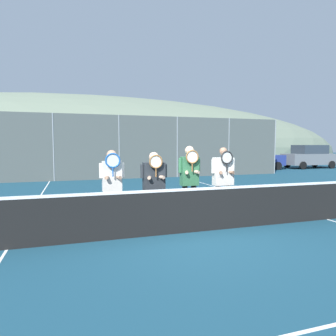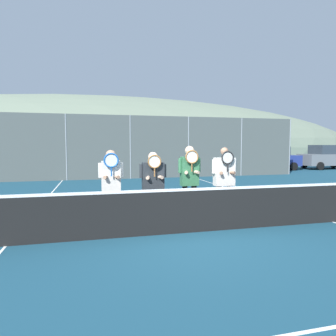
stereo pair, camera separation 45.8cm
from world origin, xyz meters
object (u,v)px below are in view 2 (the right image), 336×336
(player_rightmost, at_px, (224,177))
(car_right_of_center, at_px, (270,158))
(car_far_left, at_px, (45,160))
(car_far_right, at_px, (328,157))
(car_left_of_center, at_px, (129,160))
(car_center, at_px, (204,158))
(player_center_right, at_px, (190,177))
(player_leftmost, at_px, (111,181))
(player_center_left, at_px, (153,181))

(player_rightmost, bearing_deg, car_right_of_center, 53.48)
(car_far_left, bearing_deg, player_rightmost, -65.22)
(player_rightmost, xyz_separation_m, car_far_right, (14.63, 12.85, -0.12))
(car_left_of_center, xyz_separation_m, car_far_right, (15.49, 0.14, 0.06))
(car_far_left, bearing_deg, car_right_of_center, 0.20)
(car_far_left, xyz_separation_m, car_left_of_center, (5.13, -0.30, -0.06))
(car_far_left, height_order, car_center, same)
(player_center_right, xyz_separation_m, car_left_of_center, (-0.01, 12.61, -0.21))
(car_far_right, bearing_deg, car_far_left, 179.58)
(player_center_right, xyz_separation_m, car_far_right, (15.49, 12.76, -0.14))
(player_leftmost, bearing_deg, player_center_right, 2.16)
(car_far_right, bearing_deg, player_center_right, -140.52)
(player_center_left, xyz_separation_m, player_rightmost, (1.77, -0.01, 0.04))
(car_far_left, bearing_deg, car_left_of_center, -3.29)
(player_center_left, height_order, car_center, car_center)
(player_leftmost, height_order, car_center, car_center)
(car_right_of_center, distance_m, car_far_right, 4.96)
(car_far_left, distance_m, car_center, 10.49)
(player_rightmost, xyz_separation_m, car_center, (4.49, 13.14, -0.13))
(player_leftmost, bearing_deg, car_far_left, 104.17)
(car_far_right, bearing_deg, player_rightmost, -138.70)
(player_leftmost, relative_size, car_left_of_center, 0.37)
(player_leftmost, distance_m, player_center_right, 1.86)
(player_leftmost, height_order, player_rightmost, player_rightmost)
(player_leftmost, relative_size, player_center_right, 0.95)
(car_center, distance_m, car_far_right, 10.14)
(car_far_left, xyz_separation_m, car_right_of_center, (15.67, 0.05, -0.04))
(car_right_of_center, bearing_deg, player_leftmost, -133.55)
(car_center, height_order, car_right_of_center, car_center)
(player_center_right, bearing_deg, player_leftmost, -177.84)
(car_far_left, relative_size, car_left_of_center, 0.92)
(car_far_left, height_order, car_right_of_center, car_far_left)
(car_center, bearing_deg, player_leftmost, -118.80)
(player_rightmost, distance_m, car_far_left, 14.32)
(player_center_right, relative_size, car_center, 0.38)
(player_leftmost, xyz_separation_m, car_far_left, (-3.28, 12.98, -0.10))
(player_center_right, bearing_deg, player_rightmost, -6.10)
(player_leftmost, xyz_separation_m, car_left_of_center, (1.85, 12.68, -0.16))
(player_center_left, bearing_deg, car_far_left, 108.04)
(player_center_left, distance_m, player_rightmost, 1.77)
(car_left_of_center, bearing_deg, player_leftmost, -98.32)
(player_rightmost, relative_size, car_right_of_center, 0.41)
(player_leftmost, relative_size, player_rightmost, 0.97)
(car_far_right, bearing_deg, player_leftmost, -143.52)
(player_center_right, height_order, car_far_right, car_far_right)
(car_center, bearing_deg, car_far_left, -179.25)
(player_center_right, bearing_deg, car_far_left, 111.72)
(car_left_of_center, height_order, car_far_right, car_far_right)
(car_far_right, bearing_deg, player_center_left, -141.94)
(player_center_left, bearing_deg, car_center, 64.51)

